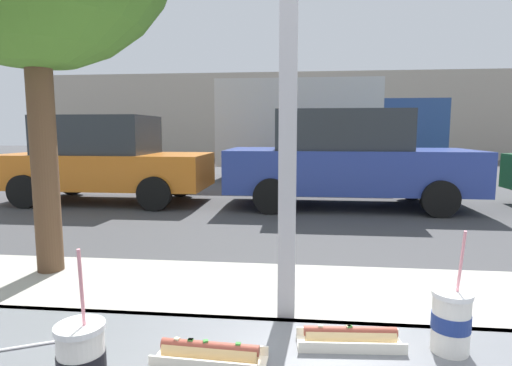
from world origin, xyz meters
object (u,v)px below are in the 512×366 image
(soda_cup_left, at_px, (451,320))
(soda_cup_right, at_px, (82,362))
(parked_car_orange, at_px, (105,159))
(parked_car_blue, at_px, (346,159))
(box_truck, at_px, (322,127))
(hotdog_tray_far, at_px, (210,353))
(hotdog_tray_near, at_px, (350,337))

(soda_cup_left, height_order, soda_cup_right, soda_cup_right)
(parked_car_orange, relative_size, parked_car_blue, 0.89)
(soda_cup_right, relative_size, parked_car_blue, 0.07)
(parked_car_orange, distance_m, box_truck, 6.55)
(soda_cup_left, xyz_separation_m, hotdog_tray_far, (-0.58, -0.11, -0.06))
(soda_cup_right, xyz_separation_m, parked_car_blue, (1.32, 7.48, -0.08))
(hotdog_tray_near, bearing_deg, soda_cup_left, -0.21)
(soda_cup_right, height_order, parked_car_orange, parked_car_orange)
(hotdog_tray_near, relative_size, parked_car_blue, 0.06)
(hotdog_tray_near, bearing_deg, parked_car_blue, 83.95)
(soda_cup_right, bearing_deg, soda_cup_left, 19.12)
(hotdog_tray_far, height_order, box_truck, box_truck)
(box_truck, bearing_deg, hotdog_tray_near, -92.51)
(soda_cup_right, relative_size, hotdog_tray_near, 1.18)
(parked_car_blue, bearing_deg, soda_cup_right, -100.03)
(box_truck, bearing_deg, soda_cup_left, -91.33)
(soda_cup_right, bearing_deg, hotdog_tray_near, 26.49)
(hotdog_tray_near, height_order, parked_car_orange, parked_car_orange)
(soda_cup_right, xyz_separation_m, hotdog_tray_near, (0.56, 0.28, -0.06))
(box_truck, bearing_deg, parked_car_orange, -135.68)
(hotdog_tray_far, xyz_separation_m, parked_car_blue, (1.10, 7.31, -0.02))
(soda_cup_left, distance_m, box_truck, 11.76)
(hotdog_tray_near, height_order, parked_car_blue, parked_car_blue)
(soda_cup_left, bearing_deg, parked_car_blue, 85.87)
(soda_cup_right, relative_size, box_truck, 0.05)
(parked_car_orange, bearing_deg, soda_cup_right, -64.42)
(soda_cup_right, xyz_separation_m, hotdog_tray_far, (0.22, 0.17, -0.06))
(hotdog_tray_near, height_order, box_truck, box_truck)
(parked_car_orange, bearing_deg, hotdog_tray_far, -62.52)
(parked_car_orange, bearing_deg, hotdog_tray_near, -60.09)
(hotdog_tray_far, relative_size, parked_car_blue, 0.06)
(soda_cup_left, height_order, parked_car_orange, parked_car_orange)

